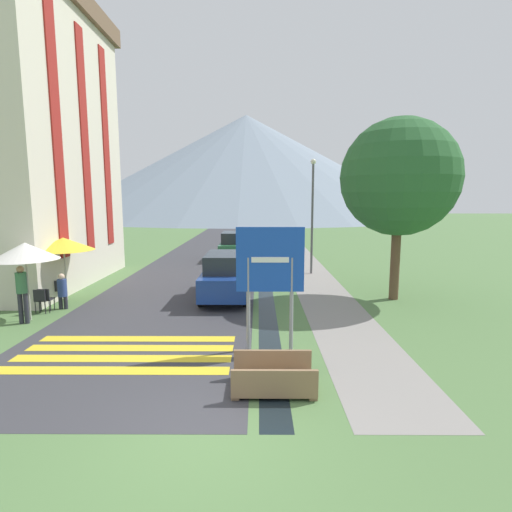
{
  "coord_description": "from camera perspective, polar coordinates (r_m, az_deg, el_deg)",
  "views": [
    {
      "loc": [
        0.88,
        -6.21,
        3.94
      ],
      "look_at": [
        0.79,
        10.0,
        1.6
      ],
      "focal_mm": 28.0,
      "sensor_mm": 36.0,
      "label": 1
    }
  ],
  "objects": [
    {
      "name": "ground_plane",
      "position": [
        26.51,
        -1.59,
        -0.32
      ],
      "size": [
        160.0,
        160.0,
        0.0
      ],
      "primitive_type": "plane",
      "color": "#517542"
    },
    {
      "name": "road",
      "position": [
        36.58,
        -4.99,
        2.02
      ],
      "size": [
        6.4,
        60.0,
        0.01
      ],
      "color": "#38383D",
      "rests_on": "ground_plane"
    },
    {
      "name": "footpath",
      "position": [
        36.52,
        4.59,
        2.01
      ],
      "size": [
        2.2,
        60.0,
        0.01
      ],
      "color": "gray",
      "rests_on": "ground_plane"
    },
    {
      "name": "drainage_channel",
      "position": [
        36.42,
        0.82,
        2.02
      ],
      "size": [
        0.6,
        60.0,
        0.0
      ],
      "color": "black",
      "rests_on": "ground_plane"
    },
    {
      "name": "crosswalk_marking",
      "position": [
        11.05,
        -18.01,
        -13.05
      ],
      "size": [
        5.44,
        2.54,
        0.01
      ],
      "color": "yellow",
      "rests_on": "ground_plane"
    },
    {
      "name": "mountain_distant",
      "position": [
        93.99,
        -1.39,
        12.73
      ],
      "size": [
        83.09,
        83.09,
        22.66
      ],
      "color": "gray",
      "rests_on": "ground_plane"
    },
    {
      "name": "hotel_building",
      "position": [
        21.11,
        -29.96,
        15.22
      ],
      "size": [
        5.6,
        9.62,
        12.9
      ],
      "color": "beige",
      "rests_on": "ground_plane"
    },
    {
      "name": "road_sign",
      "position": [
        10.18,
        2.02,
        -2.15
      ],
      "size": [
        1.74,
        0.11,
        3.23
      ],
      "color": "gray",
      "rests_on": "ground_plane"
    },
    {
      "name": "footbridge",
      "position": [
        8.67,
        2.5,
        -17.13
      ],
      "size": [
        1.7,
        1.1,
        0.65
      ],
      "color": "#846647",
      "rests_on": "ground_plane"
    },
    {
      "name": "parked_car_near",
      "position": [
        15.9,
        -4.32,
        -2.78
      ],
      "size": [
        1.83,
        4.48,
        1.82
      ],
      "color": "navy",
      "rests_on": "ground_plane"
    },
    {
      "name": "parked_car_far",
      "position": [
        25.61,
        -3.06,
        1.42
      ],
      "size": [
        1.9,
        4.02,
        1.82
      ],
      "color": "#28663D",
      "rests_on": "ground_plane"
    },
    {
      "name": "cafe_chair_near_left",
      "position": [
        15.73,
        -27.89,
        -5.32
      ],
      "size": [
        0.4,
        0.4,
        0.85
      ],
      "rotation": [
        0.0,
        0.0,
        -0.16
      ],
      "color": "#232328",
      "rests_on": "ground_plane"
    },
    {
      "name": "cafe_chair_middle",
      "position": [
        17.11,
        -26.68,
        -4.21
      ],
      "size": [
        0.4,
        0.4,
        0.85
      ],
      "rotation": [
        0.0,
        0.0,
        -0.22
      ],
      "color": "#232328",
      "rests_on": "ground_plane"
    },
    {
      "name": "cafe_chair_near_right",
      "position": [
        15.69,
        -28.34,
        -5.39
      ],
      "size": [
        0.4,
        0.4,
        0.85
      ],
      "rotation": [
        0.0,
        0.0,
        -0.42
      ],
      "color": "#232328",
      "rests_on": "ground_plane"
    },
    {
      "name": "cafe_umbrella_front_white",
      "position": [
        14.69,
        -30.11,
        0.59
      ],
      "size": [
        2.04,
        2.04,
        2.55
      ],
      "color": "#B7B2A8",
      "rests_on": "ground_plane"
    },
    {
      "name": "cafe_umbrella_middle_yellow",
      "position": [
        17.02,
        -25.81,
        1.55
      ],
      "size": [
        2.27,
        2.27,
        2.45
      ],
      "color": "#B7B2A8",
      "rests_on": "ground_plane"
    },
    {
      "name": "person_standing_terrace",
      "position": [
        14.58,
        -30.45,
        -4.22
      ],
      "size": [
        0.32,
        0.32,
        1.86
      ],
      "color": "#282833",
      "rests_on": "ground_plane"
    },
    {
      "name": "person_seated_far",
      "position": [
        15.91,
        -25.94,
        -4.32
      ],
      "size": [
        0.32,
        0.32,
        1.29
      ],
      "color": "#282833",
      "rests_on": "ground_plane"
    },
    {
      "name": "streetlamp",
      "position": [
        21.02,
        8.07,
        6.86
      ],
      "size": [
        0.28,
        0.28,
        5.94
      ],
      "color": "#515156",
      "rests_on": "ground_plane"
    },
    {
      "name": "tree_by_path",
      "position": [
        16.31,
        19.79,
        10.49
      ],
      "size": [
        4.44,
        4.44,
        6.95
      ],
      "color": "brown",
      "rests_on": "ground_plane"
    }
  ]
}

